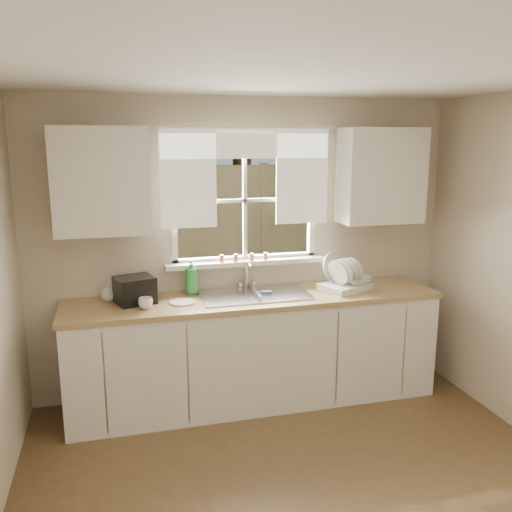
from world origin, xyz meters
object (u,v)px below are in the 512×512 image
object	(u,v)px
dish_rack	(344,280)
black_appliance	(135,290)
soap_bottle_a	(192,276)
cup	(146,303)

from	to	relation	value
dish_rack	black_appliance	size ratio (longest dim) A/B	1.68
soap_bottle_a	black_appliance	xyz separation A→B (m)	(-0.46, -0.13, -0.05)
dish_rack	cup	distance (m)	1.66
soap_bottle_a	cup	distance (m)	0.51
dish_rack	cup	world-z (taller)	dish_rack
soap_bottle_a	black_appliance	bearing A→B (deg)	-159.27
dish_rack	cup	bearing A→B (deg)	-176.00
black_appliance	dish_rack	bearing A→B (deg)	-18.90
soap_bottle_a	cup	size ratio (longest dim) A/B	2.73
cup	black_appliance	distance (m)	0.20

